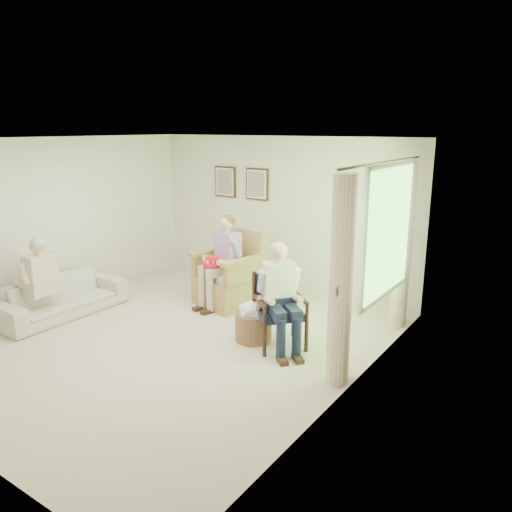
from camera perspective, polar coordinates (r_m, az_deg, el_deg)
name	(u,v)px	position (r m, az deg, el deg)	size (l,w,h in m)	color
floor	(170,339)	(6.85, -9.76, -9.29)	(5.50, 5.50, 0.00)	beige
back_wall	(280,214)	(8.57, 2.75, 4.84)	(5.00, 0.04, 2.60)	silver
left_wall	(49,223)	(8.36, -22.60, 3.49)	(0.04, 5.50, 2.60)	silver
right_wall	(348,277)	(5.05, 10.44, -2.33)	(0.04, 5.50, 2.60)	silver
ceiling	(161,139)	(6.28, -10.80, 12.98)	(5.00, 5.50, 0.02)	white
window	(389,228)	(6.09, 14.92, 3.06)	(0.13, 2.50, 1.63)	#2D6B23
curtain_left	(341,282)	(5.36, 9.68, -3.00)	(0.34, 0.34, 2.30)	#F3E0BE
curtain_right	(402,247)	(7.13, 16.37, 1.02)	(0.34, 0.34, 2.30)	#F3E0BE
framed_print_left	(225,182)	(9.12, -3.56, 8.47)	(0.45, 0.05, 0.55)	#382114
framed_print_right	(257,184)	(8.71, 0.12, 8.21)	(0.45, 0.05, 0.55)	#382114
wicker_armchair	(230,281)	(7.93, -2.99, -2.90)	(0.90, 0.90, 1.16)	#A9904F
wood_armchair	(283,307)	(6.44, 3.12, -5.85)	(0.60, 0.56, 0.92)	black
sofa	(61,297)	(8.01, -21.35, -4.40)	(0.75, 1.91, 0.56)	beige
person_wicker	(224,255)	(7.69, -3.72, 0.14)	(0.40, 0.63, 1.41)	beige
person_dark	(277,290)	(6.22, 2.42, -3.87)	(0.40, 0.62, 1.34)	#181F35
person_sofa	(36,276)	(7.71, -23.81, -2.15)	(0.42, 0.62, 1.23)	beige
red_hat	(213,262)	(7.60, -4.97, -0.67)	(0.31, 0.31, 0.14)	red
hatbox	(254,320)	(6.61, -0.29, -7.37)	(0.64, 0.64, 0.71)	#9F7B56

